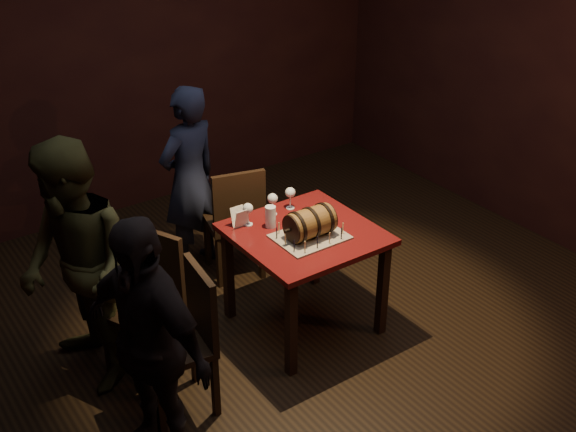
{
  "coord_description": "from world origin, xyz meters",
  "views": [
    {
      "loc": [
        -2.39,
        -3.22,
        3.11
      ],
      "look_at": [
        -0.1,
        0.05,
        0.95
      ],
      "focal_mm": 45.0,
      "sensor_mm": 36.0,
      "label": 1
    }
  ],
  "objects_px": {
    "pub_table": "(305,246)",
    "chair_left_front": "(187,333)",
    "wine_glass_mid": "(273,199)",
    "wine_glass_right": "(290,193)",
    "pint_of_ale": "(271,217)",
    "person_left_rear": "(77,269)",
    "chair_left_rear": "(150,294)",
    "barrel_cake": "(310,223)",
    "wine_glass_left": "(248,209)",
    "person_back": "(190,180)",
    "chair_back": "(236,217)",
    "person_left_front": "(146,344)"
  },
  "relations": [
    {
      "from": "barrel_cake",
      "to": "person_back",
      "type": "relative_size",
      "value": 0.24
    },
    {
      "from": "chair_back",
      "to": "chair_left_front",
      "type": "xyz_separation_m",
      "value": [
        -0.97,
        -1.04,
        0.0
      ]
    },
    {
      "from": "pint_of_ale",
      "to": "person_left_rear",
      "type": "xyz_separation_m",
      "value": [
        -1.28,
        0.15,
        -0.02
      ]
    },
    {
      "from": "wine_glass_left",
      "to": "person_back",
      "type": "bearing_deg",
      "value": 88.93
    },
    {
      "from": "person_left_rear",
      "to": "barrel_cake",
      "type": "bearing_deg",
      "value": 71.88
    },
    {
      "from": "chair_left_front",
      "to": "person_left_front",
      "type": "bearing_deg",
      "value": -146.0
    },
    {
      "from": "wine_glass_mid",
      "to": "wine_glass_right",
      "type": "distance_m",
      "value": 0.15
    },
    {
      "from": "pub_table",
      "to": "chair_left_front",
      "type": "distance_m",
      "value": 1.06
    },
    {
      "from": "pub_table",
      "to": "wine_glass_left",
      "type": "xyz_separation_m",
      "value": [
        -0.26,
        0.29,
        0.23
      ]
    },
    {
      "from": "pint_of_ale",
      "to": "person_back",
      "type": "relative_size",
      "value": 0.1
    },
    {
      "from": "person_left_rear",
      "to": "person_left_front",
      "type": "relative_size",
      "value": 1.07
    },
    {
      "from": "wine_glass_right",
      "to": "chair_left_rear",
      "type": "distance_m",
      "value": 1.2
    },
    {
      "from": "wine_glass_left",
      "to": "chair_left_rear",
      "type": "distance_m",
      "value": 0.85
    },
    {
      "from": "wine_glass_right",
      "to": "chair_back",
      "type": "bearing_deg",
      "value": 109.81
    },
    {
      "from": "pint_of_ale",
      "to": "wine_glass_left",
      "type": "bearing_deg",
      "value": 135.47
    },
    {
      "from": "pub_table",
      "to": "wine_glass_left",
      "type": "relative_size",
      "value": 5.59
    },
    {
      "from": "pub_table",
      "to": "pint_of_ale",
      "type": "bearing_deg",
      "value": 128.79
    },
    {
      "from": "person_left_front",
      "to": "barrel_cake",
      "type": "bearing_deg",
      "value": 89.63
    },
    {
      "from": "person_left_rear",
      "to": "person_left_front",
      "type": "bearing_deg",
      "value": 2.62
    },
    {
      "from": "chair_left_rear",
      "to": "person_back",
      "type": "relative_size",
      "value": 0.63
    },
    {
      "from": "person_back",
      "to": "person_left_rear",
      "type": "relative_size",
      "value": 0.93
    },
    {
      "from": "barrel_cake",
      "to": "pint_of_ale",
      "type": "bearing_deg",
      "value": 115.23
    },
    {
      "from": "pub_table",
      "to": "wine_glass_mid",
      "type": "relative_size",
      "value": 5.59
    },
    {
      "from": "pub_table",
      "to": "chair_left_front",
      "type": "bearing_deg",
      "value": -166.52
    },
    {
      "from": "wine_glass_mid",
      "to": "person_back",
      "type": "relative_size",
      "value": 0.11
    },
    {
      "from": "wine_glass_right",
      "to": "person_back",
      "type": "bearing_deg",
      "value": 112.95
    },
    {
      "from": "wine_glass_mid",
      "to": "pub_table",
      "type": "bearing_deg",
      "value": -82.62
    },
    {
      "from": "wine_glass_left",
      "to": "person_left_front",
      "type": "height_order",
      "value": "person_left_front"
    },
    {
      "from": "chair_back",
      "to": "person_left_front",
      "type": "xyz_separation_m",
      "value": [
        -1.31,
        -1.27,
        0.23
      ]
    },
    {
      "from": "wine_glass_right",
      "to": "pint_of_ale",
      "type": "distance_m",
      "value": 0.3
    },
    {
      "from": "chair_left_rear",
      "to": "person_back",
      "type": "bearing_deg",
      "value": 49.24
    },
    {
      "from": "pub_table",
      "to": "chair_left_front",
      "type": "relative_size",
      "value": 0.97
    },
    {
      "from": "chair_left_front",
      "to": "chair_left_rear",
      "type": "bearing_deg",
      "value": 90.9
    },
    {
      "from": "person_left_rear",
      "to": "chair_left_front",
      "type": "bearing_deg",
      "value": 33.42
    },
    {
      "from": "chair_left_front",
      "to": "person_left_front",
      "type": "xyz_separation_m",
      "value": [
        -0.35,
        -0.23,
        0.23
      ]
    },
    {
      "from": "chair_left_front",
      "to": "person_left_front",
      "type": "distance_m",
      "value": 0.47
    },
    {
      "from": "wine_glass_mid",
      "to": "chair_back",
      "type": "relative_size",
      "value": 0.17
    },
    {
      "from": "wine_glass_left",
      "to": "wine_glass_right",
      "type": "bearing_deg",
      "value": 5.0
    },
    {
      "from": "wine_glass_right",
      "to": "wine_glass_left",
      "type": "bearing_deg",
      "value": -175.0
    },
    {
      "from": "wine_glass_mid",
      "to": "wine_glass_right",
      "type": "relative_size",
      "value": 1.0
    },
    {
      "from": "pub_table",
      "to": "person_left_front",
      "type": "bearing_deg",
      "value": -160.74
    },
    {
      "from": "wine_glass_left",
      "to": "chair_left_front",
      "type": "relative_size",
      "value": 0.17
    },
    {
      "from": "wine_glass_left",
      "to": "wine_glass_mid",
      "type": "height_order",
      "value": "same"
    },
    {
      "from": "chair_left_rear",
      "to": "wine_glass_mid",
      "type": "bearing_deg",
      "value": 4.72
    },
    {
      "from": "chair_left_rear",
      "to": "chair_left_front",
      "type": "relative_size",
      "value": 1.0
    },
    {
      "from": "wine_glass_mid",
      "to": "chair_back",
      "type": "bearing_deg",
      "value": 92.07
    },
    {
      "from": "barrel_cake",
      "to": "wine_glass_left",
      "type": "xyz_separation_m",
      "value": [
        -0.24,
        0.38,
        0.01
      ]
    },
    {
      "from": "barrel_cake",
      "to": "person_left_rear",
      "type": "distance_m",
      "value": 1.47
    },
    {
      "from": "person_back",
      "to": "person_left_rear",
      "type": "xyz_separation_m",
      "value": [
        -1.19,
        -0.82,
        0.06
      ]
    },
    {
      "from": "wine_glass_right",
      "to": "person_left_rear",
      "type": "xyz_separation_m",
      "value": [
        -1.54,
        0.01,
        -0.06
      ]
    }
  ]
}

